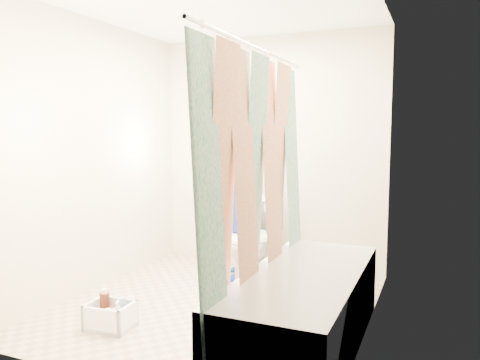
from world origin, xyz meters
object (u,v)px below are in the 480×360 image
at_px(bathtub, 303,307).
at_px(plumber, 239,195).
at_px(cleaning_caddy, 111,317).
at_px(toilet, 254,240).

xyz_separation_m(bathtub, plumber, (-0.98, 1.20, 0.54)).
distance_m(bathtub, cleaning_caddy, 1.38).
xyz_separation_m(toilet, cleaning_caddy, (-0.54, -1.42, -0.31)).
bearing_deg(plumber, cleaning_caddy, -34.62).
distance_m(toilet, plumber, 0.45).
height_order(toilet, cleaning_caddy, toilet).
bearing_deg(plumber, bathtub, 18.49).
distance_m(bathtub, plumber, 1.64).
bearing_deg(plumber, toilet, 51.64).
height_order(toilet, plumber, plumber).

